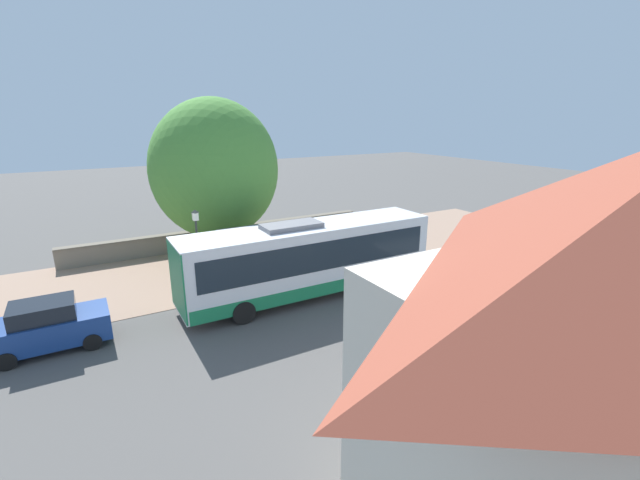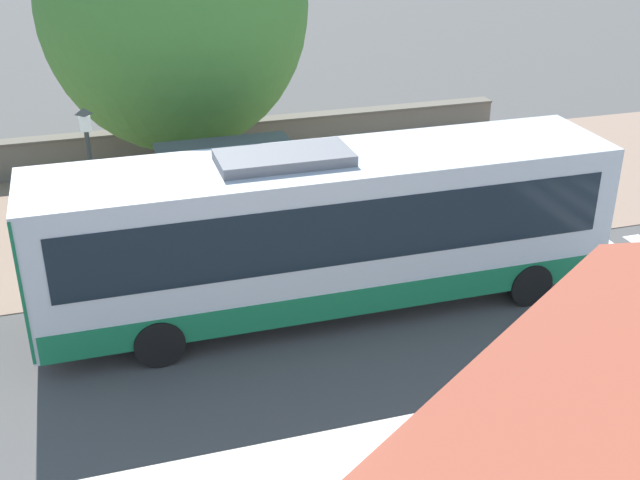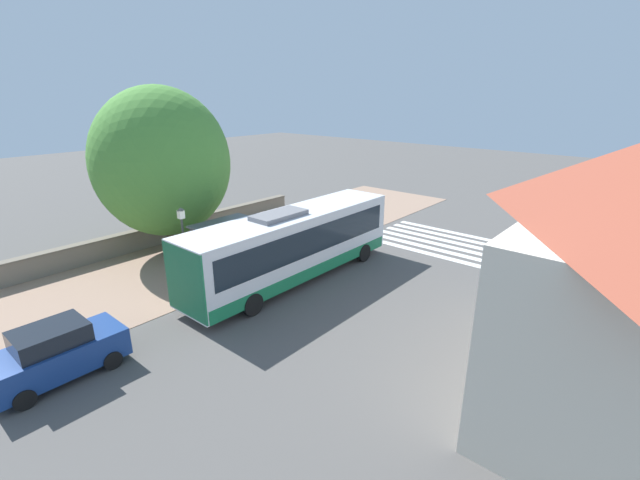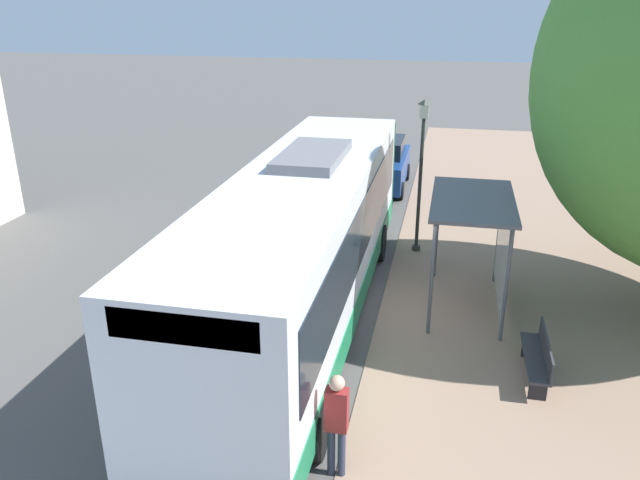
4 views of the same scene
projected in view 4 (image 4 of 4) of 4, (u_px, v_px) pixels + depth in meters
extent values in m
plane|color=#514F4C|center=(380.00, 310.00, 14.59)|extent=(120.00, 120.00, 0.00)
cube|color=#937560|center=(583.00, 330.00, 13.71)|extent=(9.00, 44.00, 0.02)
cube|color=silver|center=(304.00, 239.00, 13.46)|extent=(2.61, 12.33, 3.03)
cube|color=black|center=(303.00, 222.00, 13.31)|extent=(2.65, 11.34, 1.33)
cube|color=#197247|center=(304.00, 290.00, 13.90)|extent=(2.65, 12.08, 0.61)
cube|color=#197247|center=(350.00, 168.00, 19.03)|extent=(2.65, 0.06, 2.90)
cube|color=black|center=(183.00, 328.00, 7.44)|extent=(1.96, 0.08, 0.42)
cube|color=slate|center=(313.00, 156.00, 13.70)|extent=(1.30, 2.71, 0.22)
cylinder|color=black|center=(316.00, 429.00, 9.83)|extent=(0.30, 1.00, 1.00)
cylinder|color=black|center=(172.00, 409.00, 10.31)|extent=(0.30, 1.00, 1.00)
cylinder|color=black|center=(379.00, 242.00, 17.23)|extent=(0.30, 1.00, 1.00)
cylinder|color=black|center=(294.00, 236.00, 17.71)|extent=(0.30, 1.00, 1.00)
cylinder|color=#515459|center=(437.00, 230.00, 15.87)|extent=(0.08, 0.08, 2.58)
cylinder|color=#515459|center=(432.00, 280.00, 13.11)|extent=(0.08, 0.08, 2.58)
cylinder|color=#515459|center=(499.00, 235.00, 15.58)|extent=(0.08, 0.08, 2.58)
cylinder|color=#515459|center=(506.00, 286.00, 12.82)|extent=(0.08, 0.08, 2.58)
cube|color=#515459|center=(473.00, 200.00, 13.86)|extent=(1.82, 3.33, 0.08)
cube|color=silver|center=(502.00, 253.00, 14.15)|extent=(0.03, 2.73, 2.07)
cylinder|color=#2D3347|center=(342.00, 453.00, 9.43)|extent=(0.12, 0.12, 0.85)
cylinder|color=#2D3347|center=(331.00, 451.00, 9.46)|extent=(0.12, 0.12, 0.85)
cube|color=maroon|center=(337.00, 410.00, 9.16)|extent=(0.34, 0.22, 0.69)
sphere|color=tan|center=(337.00, 383.00, 8.99)|extent=(0.24, 0.24, 0.24)
cube|color=#333338|center=(535.00, 358.00, 11.85)|extent=(0.40, 1.83, 0.06)
cube|color=#333338|center=(546.00, 348.00, 11.74)|extent=(0.04, 1.83, 0.40)
cube|color=black|center=(530.00, 348.00, 12.60)|extent=(0.32, 0.06, 0.45)
cube|color=black|center=(538.00, 390.00, 11.27)|extent=(0.32, 0.06, 0.45)
cylinder|color=#2D332D|center=(416.00, 248.00, 17.96)|extent=(0.24, 0.24, 0.16)
cylinder|color=#2D332D|center=(420.00, 187.00, 17.29)|extent=(0.10, 0.10, 3.83)
cube|color=silver|center=(424.00, 111.00, 16.52)|extent=(0.24, 0.24, 0.35)
pyramid|color=#2D332D|center=(425.00, 102.00, 16.43)|extent=(0.28, 0.28, 0.14)
cube|color=navy|center=(381.00, 168.00, 23.58)|extent=(1.83, 4.05, 0.99)
cube|color=black|center=(382.00, 147.00, 23.38)|extent=(1.56, 2.10, 0.61)
cylinder|color=black|center=(400.00, 191.00, 22.38)|extent=(0.22, 0.64, 0.64)
cylinder|color=black|center=(353.00, 188.00, 22.72)|extent=(0.22, 0.64, 0.64)
cylinder|color=black|center=(406.00, 172.00, 24.77)|extent=(0.22, 0.64, 0.64)
cylinder|color=black|center=(363.00, 169.00, 25.11)|extent=(0.22, 0.64, 0.64)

